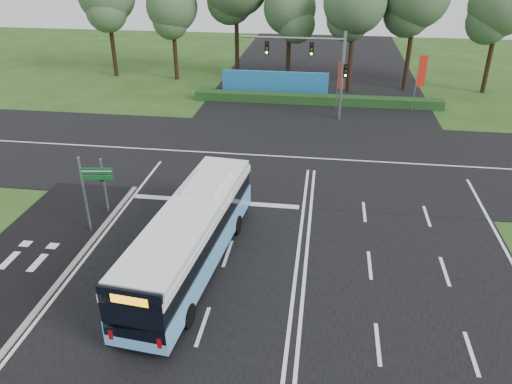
% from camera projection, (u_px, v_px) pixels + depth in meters
% --- Properties ---
extents(ground, '(120.00, 120.00, 0.00)m').
position_uv_depth(ground, '(297.00, 260.00, 23.17)').
color(ground, '#244717').
rests_on(ground, ground).
extents(road_main, '(20.00, 120.00, 0.04)m').
position_uv_depth(road_main, '(297.00, 260.00, 23.16)').
color(road_main, black).
rests_on(road_main, ground).
extents(road_cross, '(120.00, 14.00, 0.05)m').
position_uv_depth(road_cross, '(309.00, 158.00, 33.73)').
color(road_cross, black).
rests_on(road_cross, ground).
extents(bike_path, '(5.00, 18.00, 0.06)m').
position_uv_depth(bike_path, '(11.00, 275.00, 22.09)').
color(bike_path, black).
rests_on(bike_path, ground).
extents(kerb_strip, '(0.25, 18.00, 0.12)m').
position_uv_depth(kerb_strip, '(62.00, 279.00, 21.77)').
color(kerb_strip, gray).
rests_on(kerb_strip, ground).
extents(city_bus, '(3.50, 11.73, 3.32)m').
position_uv_depth(city_bus, '(192.00, 236.00, 21.87)').
color(city_bus, '#64A6E8').
rests_on(city_bus, ground).
extents(pedestrian_signal, '(0.28, 0.41, 3.18)m').
position_uv_depth(pedestrian_signal, '(104.00, 184.00, 26.34)').
color(pedestrian_signal, gray).
rests_on(pedestrian_signal, ground).
extents(street_sign, '(1.59, 0.31, 4.10)m').
position_uv_depth(street_sign, '(90.00, 186.00, 24.25)').
color(street_sign, gray).
rests_on(street_sign, ground).
extents(banner_flag_mid, '(0.60, 0.17, 4.12)m').
position_uv_depth(banner_flag_mid, '(341.00, 78.00, 42.12)').
color(banner_flag_mid, gray).
rests_on(banner_flag_mid, ground).
extents(banner_flag_right, '(0.71, 0.15, 4.86)m').
position_uv_depth(banner_flag_right, '(420.00, 75.00, 41.43)').
color(banner_flag_right, gray).
rests_on(banner_flag_right, ground).
extents(traffic_light_gantry, '(8.41, 0.28, 7.00)m').
position_uv_depth(traffic_light_gantry, '(320.00, 62.00, 39.07)').
color(traffic_light_gantry, gray).
rests_on(traffic_light_gantry, ground).
extents(hedge, '(22.00, 1.20, 0.80)m').
position_uv_depth(hedge, '(316.00, 100.00, 44.56)').
color(hedge, '#143818').
rests_on(hedge, ground).
extents(blue_hoarding, '(10.00, 0.30, 2.20)m').
position_uv_depth(blue_hoarding, '(275.00, 83.00, 46.95)').
color(blue_hoarding, '#1F6CAC').
rests_on(blue_hoarding, ground).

